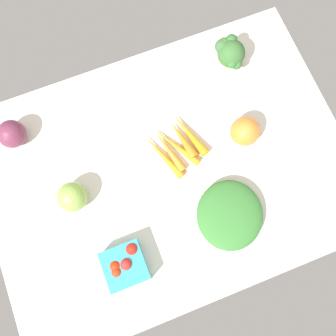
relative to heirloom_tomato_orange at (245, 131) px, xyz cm
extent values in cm
cube|color=silver|center=(24.10, 1.55, -5.25)|extent=(104.00, 76.00, 2.00)
sphere|color=orange|center=(0.00, 0.00, 0.00)|extent=(8.50, 8.50, 8.50)
sphere|color=#8AB34D|center=(51.63, 0.18, -0.09)|extent=(8.32, 8.32, 8.32)
ellipsoid|color=#377732|center=(13.30, 20.16, -1.48)|extent=(24.94, 25.53, 5.55)
cone|color=orange|center=(14.49, -5.99, -2.83)|extent=(7.03, 15.65, 2.84)
cone|color=orange|center=(16.97, -5.12, -2.79)|extent=(5.30, 13.06, 2.92)
cone|color=orange|center=(19.58, -4.19, -3.21)|extent=(10.35, 15.82, 2.08)
cone|color=orange|center=(21.87, -3.38, -2.97)|extent=(5.80, 14.55, 2.56)
cone|color=orange|center=(23.73, -2.73, -3.09)|extent=(7.84, 16.49, 2.31)
sphere|color=#6E2E47|center=(62.00, -23.44, -0.22)|extent=(8.07, 8.07, 8.07)
cube|color=teal|center=(44.52, 22.54, -1.59)|extent=(10.95, 10.95, 5.32)
sphere|color=red|center=(43.84, 22.33, 0.82)|extent=(3.05, 3.05, 3.05)
sphere|color=red|center=(46.87, 23.25, 0.53)|extent=(2.73, 2.73, 2.73)
sphere|color=red|center=(41.20, 19.22, 0.64)|extent=(3.15, 3.15, 3.15)
sphere|color=red|center=(46.69, 21.70, 0.29)|extent=(3.08, 3.08, 3.08)
cylinder|color=#A9D378|center=(-5.29, -22.82, -2.37)|extent=(2.85, 2.85, 3.77)
sphere|color=#36652F|center=(-5.29, -22.82, 2.57)|extent=(8.14, 8.14, 8.14)
sphere|color=#316A34|center=(-4.16, -19.77, 2.74)|extent=(2.92, 2.92, 2.92)
sphere|color=#3A6337|center=(-3.34, -25.43, 3.60)|extent=(4.21, 4.21, 4.21)
sphere|color=#3A6832|center=(-5.65, -19.59, 1.73)|extent=(3.37, 3.37, 3.37)
sphere|color=#396C2B|center=(-4.19, -25.89, 3.81)|extent=(3.65, 3.65, 3.65)
sphere|color=#316432|center=(-6.39, -25.88, 4.42)|extent=(3.48, 3.48, 3.48)
camera|label=1|loc=(34.41, 27.90, 105.25)|focal=42.07mm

